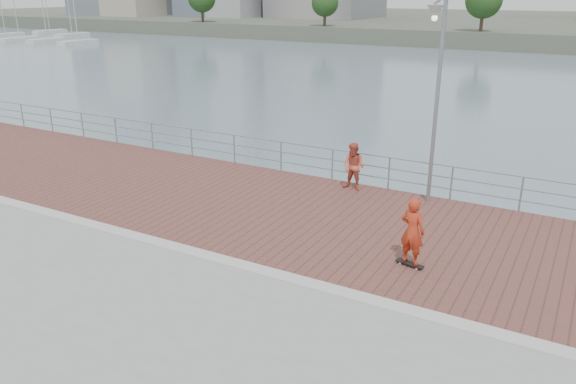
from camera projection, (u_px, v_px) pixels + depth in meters
The scene contains 10 objects.
water at pixel (249, 339), 14.10m from camera, with size 400.00×400.00×0.00m, color slate.
brick_lane at pixel (315, 217), 16.37m from camera, with size 40.00×6.80×0.02m, color brown.
curb at pixel (247, 267), 13.41m from camera, with size 40.00×0.40×0.06m, color #B7B5AD.
far_shore at pixel (576, 26), 114.22m from camera, with size 320.00×95.00×2.50m, color #4C5142.
guardrail at pixel (360, 165), 18.93m from camera, with size 39.06×0.06×1.13m.
street_lamp at pixel (436, 60), 15.72m from camera, with size 0.45×1.32×6.21m.
skateboard at pixel (410, 264), 13.45m from camera, with size 0.72×0.31×0.08m.
skateboarder at pixel (412, 231), 13.16m from camera, with size 0.60×0.40×1.65m, color #B43018.
bystander at pixel (354, 167), 18.35m from camera, with size 0.77×0.60×1.58m, color #CC543C.
marina at pixel (45, 36), 98.47m from camera, with size 25.85×21.38×10.37m.
Camera 1 is at (6.70, -10.00, 6.28)m, focal length 35.00 mm.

